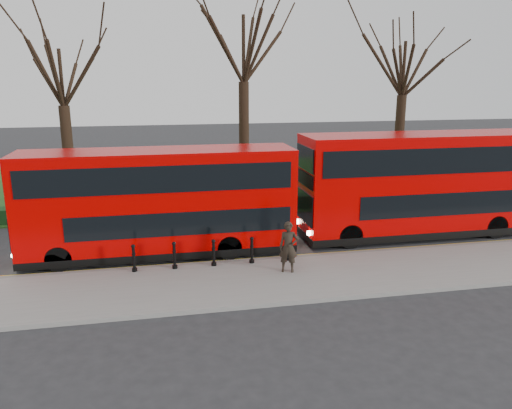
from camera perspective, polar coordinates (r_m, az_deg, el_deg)
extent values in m
plane|color=#28282B|center=(20.80, -1.90, -5.79)|extent=(120.00, 120.00, 0.00)
cube|color=gray|center=(18.03, -0.29, -8.78)|extent=(60.00, 4.00, 0.15)
cube|color=slate|center=(19.85, -1.42, -6.56)|extent=(60.00, 0.25, 0.16)
cube|color=#204F1A|center=(35.15, -6.00, 2.56)|extent=(60.00, 18.00, 0.06)
cube|color=black|center=(27.12, -4.31, -0.13)|extent=(60.00, 0.90, 0.80)
cube|color=yellow|center=(20.16, -1.56, -6.45)|extent=(60.00, 0.10, 0.01)
cube|color=yellow|center=(20.34, -1.66, -6.25)|extent=(60.00, 0.10, 0.01)
cylinder|color=black|center=(29.97, -20.62, 5.12)|extent=(0.60, 0.60, 5.66)
cylinder|color=black|center=(29.96, -1.38, 7.24)|extent=(0.60, 0.60, 6.91)
cylinder|color=black|center=(33.24, 15.97, 6.67)|extent=(0.60, 0.60, 6.08)
cylinder|color=black|center=(19.09, -13.78, -6.02)|extent=(0.15, 0.15, 1.00)
cylinder|color=black|center=(19.07, -9.31, -5.81)|extent=(0.15, 0.15, 1.00)
cylinder|color=black|center=(19.17, -4.86, -5.56)|extent=(0.15, 0.15, 1.00)
cylinder|color=black|center=(19.38, -0.49, -5.28)|extent=(0.15, 0.15, 1.00)
cylinder|color=black|center=(19.70, 3.77, -4.98)|extent=(0.15, 0.15, 1.00)
cube|color=#C40000|center=(20.57, -10.97, 0.57)|extent=(10.90, 2.48, 4.01)
cube|color=black|center=(21.15, -10.70, -4.85)|extent=(10.92, 2.50, 0.30)
cube|color=black|center=(19.57, -8.50, -2.21)|extent=(8.72, 0.04, 0.94)
cube|color=black|center=(19.13, -11.06, 2.80)|extent=(10.30, 0.04, 1.04)
cube|color=black|center=(21.20, -25.94, 0.67)|extent=(0.06, 2.18, 0.54)
cylinder|color=black|center=(20.41, -21.62, -5.76)|extent=(0.99, 0.30, 0.99)
cylinder|color=black|center=(22.45, -20.70, -3.88)|extent=(0.99, 0.30, 0.99)
cylinder|color=black|center=(20.24, -3.06, -4.90)|extent=(0.99, 0.30, 0.99)
cylinder|color=black|center=(22.29, -3.89, -3.08)|extent=(0.99, 0.30, 0.99)
cube|color=#C40000|center=(24.20, 19.08, 2.55)|extent=(11.76, 2.67, 4.33)
cube|color=black|center=(24.72, 18.66, -2.49)|extent=(11.78, 2.69, 0.32)
cube|color=black|center=(23.70, 22.33, 0.09)|extent=(9.41, 0.04, 1.02)
cube|color=black|center=(22.87, 21.00, 4.67)|extent=(11.12, 0.04, 1.12)
cube|color=black|center=(21.75, 5.59, 2.95)|extent=(0.06, 2.35, 0.59)
cylinder|color=black|center=(21.84, 10.70, -3.57)|extent=(1.07, 0.32, 1.07)
cylinder|color=black|center=(23.94, 8.60, -1.89)|extent=(1.07, 0.32, 1.07)
cylinder|color=black|center=(25.30, 25.70, -2.29)|extent=(1.07, 0.32, 1.07)
cylinder|color=black|center=(27.13, 22.76, -0.93)|extent=(1.07, 0.32, 1.07)
imported|color=black|center=(18.42, 3.73, -4.88)|extent=(0.79, 0.63, 1.90)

